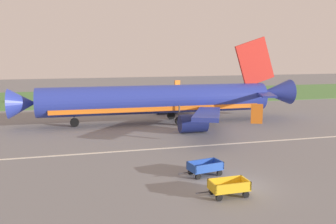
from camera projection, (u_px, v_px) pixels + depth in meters
ground_plane at (236, 185)px, 25.71m from camera, size 220.00×220.00×0.00m
grass_strip at (126, 96)px, 76.46m from camera, size 220.00×28.00×0.06m
apron_stripe at (188, 147)px, 36.15m from camera, size 120.00×0.36×0.01m
airplane at (164, 100)px, 47.89m from camera, size 37.57×30.29×11.34m
baggage_cart_nearest at (229, 187)px, 23.73m from camera, size 3.57×1.47×1.07m
baggage_cart_second_in_row at (205, 168)px, 27.73m from camera, size 3.63×1.85×1.07m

